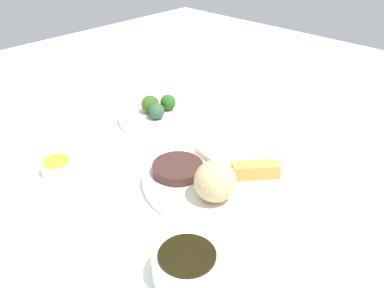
{
  "coord_description": "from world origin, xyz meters",
  "views": [
    {
      "loc": [
        -0.48,
        -0.45,
        0.51
      ],
      "look_at": [
        0.06,
        0.06,
        0.06
      ],
      "focal_mm": 38.72,
      "sensor_mm": 36.0,
      "label": 1
    }
  ],
  "objects": [
    {
      "name": "tabletop",
      "position": [
        0.0,
        0.0,
        0.01
      ],
      "size": [
        2.2,
        2.2,
        0.02
      ],
      "primitive_type": "cube",
      "color": "white",
      "rests_on": "ground"
    },
    {
      "name": "main_plate",
      "position": [
        0.04,
        -0.02,
        0.03
      ],
      "size": [
        0.29,
        0.29,
        0.02
      ],
      "primitive_type": "cylinder",
      "color": "white",
      "rests_on": "tabletop"
    },
    {
      "name": "rice_scoop",
      "position": [
        -0.02,
        -0.07,
        0.07
      ],
      "size": [
        0.08,
        0.08,
        0.08
      ],
      "primitive_type": "sphere",
      "color": "tan",
      "rests_on": "main_plate"
    },
    {
      "name": "spring_roll",
      "position": [
        0.09,
        -0.08,
        0.05
      ],
      "size": [
        0.09,
        0.08,
        0.03
      ],
      "primitive_type": "cube",
      "rotation": [
        0.0,
        0.0,
        2.43
      ],
      "color": "gold",
      "rests_on": "main_plate"
    },
    {
      "name": "crab_rangoon_wonton",
      "position": [
        0.1,
        0.02,
        0.04
      ],
      "size": [
        0.09,
        0.08,
        0.01
      ],
      "primitive_type": "cube",
      "rotation": [
        0.0,
        0.0,
        -0.23
      ],
      "color": "beige",
      "rests_on": "main_plate"
    },
    {
      "name": "stir_fry_heap",
      "position": [
        -0.01,
        0.04,
        0.05
      ],
      "size": [
        0.1,
        0.1,
        0.02
      ],
      "primitive_type": "cylinder",
      "color": "#3E251F",
      "rests_on": "main_plate"
    },
    {
      "name": "broccoli_plate",
      "position": [
        0.14,
        0.26,
        0.03
      ],
      "size": [
        0.21,
        0.21,
        0.01
      ],
      "primitive_type": "cylinder",
      "color": "white",
      "rests_on": "tabletop"
    },
    {
      "name": "broccoli_floret_0",
      "position": [
        0.18,
        0.26,
        0.05
      ],
      "size": [
        0.04,
        0.04,
        0.04
      ],
      "primitive_type": "sphere",
      "color": "#295A1C",
      "rests_on": "broccoli_plate"
    },
    {
      "name": "broccoli_floret_1",
      "position": [
        0.14,
        0.28,
        0.06
      ],
      "size": [
        0.05,
        0.05,
        0.05
      ],
      "primitive_type": "sphere",
      "color": "#38571E",
      "rests_on": "broccoli_plate"
    },
    {
      "name": "broccoli_floret_2",
      "position": [
        0.13,
        0.25,
        0.05
      ],
      "size": [
        0.04,
        0.04,
        0.04
      ],
      "primitive_type": "sphere",
      "color": "#345637",
      "rests_on": "broccoli_plate"
    },
    {
      "name": "soy_sauce_bowl",
      "position": [
        -0.17,
        -0.15,
        0.04
      ],
      "size": [
        0.1,
        0.1,
        0.04
      ],
      "primitive_type": "cylinder",
      "color": "white",
      "rests_on": "tabletop"
    },
    {
      "name": "soy_sauce_bowl_liquid",
      "position": [
        -0.17,
        -0.15,
        0.06
      ],
      "size": [
        0.09,
        0.09,
        0.0
      ],
      "primitive_type": "cylinder",
      "color": "black",
      "rests_on": "soy_sauce_bowl"
    },
    {
      "name": "sauce_ramekin_hot_mustard",
      "position": [
        -0.16,
        0.23,
        0.03
      ],
      "size": [
        0.07,
        0.07,
        0.02
      ],
      "primitive_type": "cylinder",
      "color": "white",
      "rests_on": "tabletop"
    },
    {
      "name": "sauce_ramekin_hot_mustard_liquid",
      "position": [
        -0.16,
        0.23,
        0.05
      ],
      "size": [
        0.05,
        0.05,
        0.0
      ],
      "primitive_type": "cylinder",
      "color": "yellow",
      "rests_on": "sauce_ramekin_hot_mustard"
    }
  ]
}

